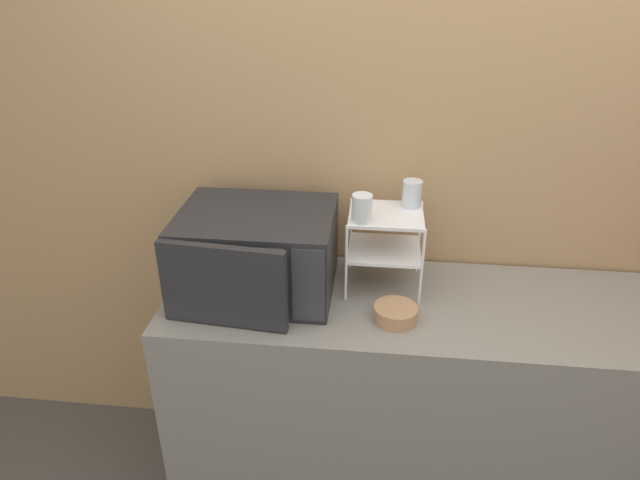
{
  "coord_description": "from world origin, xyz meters",
  "views": [
    {
      "loc": [
        -0.16,
        -1.39,
        2.03
      ],
      "look_at": [
        -0.35,
        0.32,
        1.13
      ],
      "focal_mm": 32.0,
      "sensor_mm": 36.0,
      "label": 1
    }
  ],
  "objects_px": {
    "bowl": "(395,314)",
    "microwave": "(256,253)",
    "glass_front_left": "(362,208)",
    "dish_rack": "(385,234)",
    "glass_back_right": "(412,194)"
  },
  "relations": [
    {
      "from": "dish_rack",
      "to": "microwave",
      "type": "bearing_deg",
      "value": -169.11
    },
    {
      "from": "dish_rack",
      "to": "glass_front_left",
      "type": "distance_m",
      "value": 0.17
    },
    {
      "from": "glass_back_right",
      "to": "bowl",
      "type": "distance_m",
      "value": 0.42
    },
    {
      "from": "microwave",
      "to": "dish_rack",
      "type": "bearing_deg",
      "value": 10.89
    },
    {
      "from": "microwave",
      "to": "glass_back_right",
      "type": "distance_m",
      "value": 0.58
    },
    {
      "from": "glass_back_right",
      "to": "glass_front_left",
      "type": "bearing_deg",
      "value": -139.47
    },
    {
      "from": "microwave",
      "to": "glass_front_left",
      "type": "distance_m",
      "value": 0.41
    },
    {
      "from": "microwave",
      "to": "glass_front_left",
      "type": "relative_size",
      "value": 5.6
    },
    {
      "from": "microwave",
      "to": "glass_front_left",
      "type": "bearing_deg",
      "value": 1.54
    },
    {
      "from": "dish_rack",
      "to": "bowl",
      "type": "distance_m",
      "value": 0.29
    },
    {
      "from": "microwave",
      "to": "glass_front_left",
      "type": "xyz_separation_m",
      "value": [
        0.36,
        0.01,
        0.19
      ]
    },
    {
      "from": "glass_front_left",
      "to": "glass_back_right",
      "type": "relative_size",
      "value": 1.0
    },
    {
      "from": "bowl",
      "to": "microwave",
      "type": "bearing_deg",
      "value": 164.61
    },
    {
      "from": "glass_front_left",
      "to": "bowl",
      "type": "height_order",
      "value": "glass_front_left"
    },
    {
      "from": "microwave",
      "to": "bowl",
      "type": "relative_size",
      "value": 3.7
    }
  ]
}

